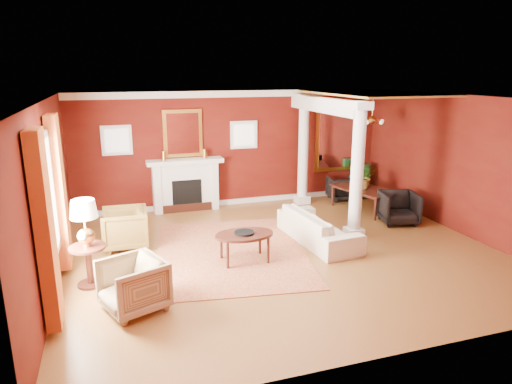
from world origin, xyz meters
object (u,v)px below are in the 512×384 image
object	(u,v)px
sofa	(318,222)
dining_table	(365,193)
coffee_table	(244,236)
side_table	(86,229)
armchair_stripe	(133,283)
armchair_leopard	(125,226)

from	to	relation	value
sofa	dining_table	world-z (taller)	dining_table
coffee_table	dining_table	distance (m)	4.32
coffee_table	side_table	xyz separation A→B (m)	(-2.65, -0.15, 0.47)
sofa	armchair_stripe	world-z (taller)	armchair_stripe
armchair_leopard	side_table	size ratio (longest dim) A/B	0.60
armchair_stripe	dining_table	world-z (taller)	dining_table
armchair_leopard	dining_table	bearing A→B (deg)	99.77
armchair_leopard	coffee_table	bearing A→B (deg)	58.11
sofa	dining_table	bearing A→B (deg)	-56.20
side_table	armchair_leopard	bearing A→B (deg)	68.07
sofa	dining_table	xyz separation A→B (m)	(2.05, 1.63, 0.03)
coffee_table	armchair_stripe	bearing A→B (deg)	-149.81
coffee_table	dining_table	size ratio (longest dim) A/B	0.67
coffee_table	sofa	bearing A→B (deg)	16.23
sofa	armchair_stripe	distance (m)	4.08
armchair_leopard	side_table	world-z (taller)	side_table
armchair_stripe	armchair_leopard	bearing A→B (deg)	158.73
armchair_leopard	side_table	bearing A→B (deg)	-19.46
armchair_leopard	dining_table	distance (m)	5.83
armchair_leopard	armchair_stripe	bearing A→B (deg)	2.69
armchair_stripe	coffee_table	size ratio (longest dim) A/B	0.79
sofa	armchair_leopard	distance (m)	3.84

